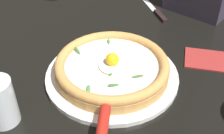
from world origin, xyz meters
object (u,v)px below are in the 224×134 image
drinking_glass (1,105)px  folded_napkin (212,60)px  pizza (112,67)px  table_knife (157,12)px

drinking_glass → folded_napkin: (0.10, 0.52, -0.04)m
pizza → table_knife: bearing=122.8°
pizza → folded_napkin: (0.09, 0.26, -0.03)m
drinking_glass → folded_napkin: drinking_glass is taller
table_knife → folded_napkin: size_ratio=1.41×
drinking_glass → folded_napkin: bearing=79.5°
pizza → drinking_glass: (-0.01, -0.26, 0.01)m
table_knife → folded_napkin: (0.28, -0.05, 0.00)m
table_knife → drinking_glass: drinking_glass is taller
pizza → folded_napkin: pizza is taller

